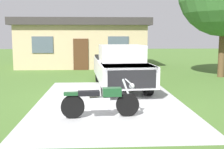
# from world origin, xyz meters

# --- Properties ---
(ground_plane) EXTENTS (80.00, 80.00, 0.00)m
(ground_plane) POSITION_xyz_m (0.00, 0.00, 0.00)
(ground_plane) COLOR #466B2C
(driveway_pad) EXTENTS (4.99, 8.12, 0.01)m
(driveway_pad) POSITION_xyz_m (0.00, 0.00, 0.00)
(driveway_pad) COLOR #B0B0B0
(driveway_pad) RESTS_ON ground
(motorcycle) EXTENTS (2.21, 0.70, 1.09)m
(motorcycle) POSITION_xyz_m (-0.31, -1.88, 0.47)
(motorcycle) COLOR black
(motorcycle) RESTS_ON ground
(pickup_truck) EXTENTS (2.38, 5.74, 1.90)m
(pickup_truck) POSITION_xyz_m (0.58, 2.74, 0.95)
(pickup_truck) COLOR black
(pickup_truck) RESTS_ON ground
(neighbor_house) EXTENTS (9.60, 5.60, 3.50)m
(neighbor_house) POSITION_xyz_m (-1.51, 11.74, 1.79)
(neighbor_house) COLOR tan
(neighbor_house) RESTS_ON ground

